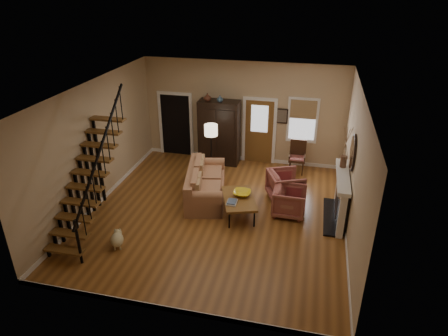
% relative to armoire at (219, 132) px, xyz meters
% --- Properties ---
extents(room, '(7.00, 7.33, 3.30)m').
position_rel_armoire_xyz_m(room, '(0.29, -1.39, 0.46)').
color(room, brown).
rests_on(room, ground).
extents(staircase, '(0.94, 2.80, 3.20)m').
position_rel_armoire_xyz_m(staircase, '(-2.08, -4.45, 0.55)').
color(staircase, brown).
rests_on(staircase, ground).
extents(fireplace, '(0.33, 1.95, 2.30)m').
position_rel_armoire_xyz_m(fireplace, '(3.83, -2.65, -0.31)').
color(fireplace, black).
rests_on(fireplace, ground).
extents(armoire, '(1.30, 0.60, 2.10)m').
position_rel_armoire_xyz_m(armoire, '(0.00, 0.00, 0.00)').
color(armoire, black).
rests_on(armoire, ground).
extents(vase_a, '(0.24, 0.24, 0.25)m').
position_rel_armoire_xyz_m(vase_a, '(-0.35, -0.10, 1.17)').
color(vase_a, '#4C2619').
rests_on(vase_a, armoire).
extents(vase_b, '(0.20, 0.20, 0.21)m').
position_rel_armoire_xyz_m(vase_b, '(0.05, -0.10, 1.16)').
color(vase_b, '#334C60').
rests_on(vase_b, armoire).
extents(sofa, '(1.42, 2.43, 0.85)m').
position_rel_armoire_xyz_m(sofa, '(0.19, -2.38, -0.63)').
color(sofa, '#A46E4A').
rests_on(sofa, ground).
extents(coffee_table, '(1.16, 1.51, 0.51)m').
position_rel_armoire_xyz_m(coffee_table, '(1.27, -3.08, -0.80)').
color(coffee_table, brown).
rests_on(coffee_table, ground).
extents(bowl, '(0.45, 0.45, 0.11)m').
position_rel_armoire_xyz_m(bowl, '(1.32, -2.93, -0.48)').
color(bowl, gold).
rests_on(bowl, coffee_table).
extents(books, '(0.24, 0.33, 0.06)m').
position_rel_armoire_xyz_m(books, '(1.15, -3.38, -0.51)').
color(books, beige).
rests_on(books, coffee_table).
extents(armchair_left, '(0.85, 0.83, 0.76)m').
position_rel_armoire_xyz_m(armchair_left, '(2.53, -2.74, -0.67)').
color(armchair_left, maroon).
rests_on(armchair_left, ground).
extents(armchair_right, '(1.18, 1.17, 0.82)m').
position_rel_armoire_xyz_m(armchair_right, '(2.35, -1.97, -0.64)').
color(armchair_right, maroon).
rests_on(armchair_right, ground).
extents(floor_lamp, '(0.50, 0.50, 1.71)m').
position_rel_armoire_xyz_m(floor_lamp, '(0.03, -1.15, -0.19)').
color(floor_lamp, black).
rests_on(floor_lamp, ground).
extents(side_chair, '(0.54, 0.54, 1.02)m').
position_rel_armoire_xyz_m(side_chair, '(2.55, -0.20, -0.54)').
color(side_chair, '#372111').
rests_on(side_chair, ground).
extents(dog, '(0.45, 0.55, 0.35)m').
position_rel_armoire_xyz_m(dog, '(-1.17, -5.05, -0.87)').
color(dog, beige).
rests_on(dog, ground).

